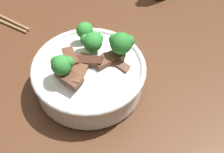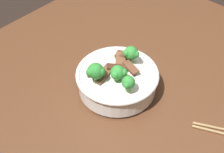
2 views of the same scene
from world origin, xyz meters
TOP-DOWN VIEW (x-y plane):
  - dining_table at (0.00, 0.00)m, footprint 1.12×1.09m
  - rice_bowl at (0.03, -0.05)m, footprint 0.23×0.23m

SIDE VIEW (x-z plane):
  - dining_table at x=0.00m, z-range 0.31..1.07m
  - rice_bowl at x=0.03m, z-range 0.75..0.88m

